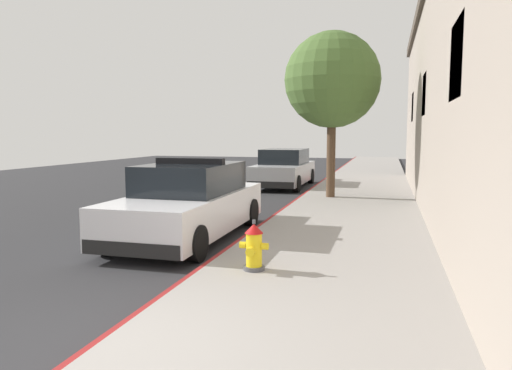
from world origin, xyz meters
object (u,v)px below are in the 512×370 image
(police_cruiser, at_px, (190,203))
(fire_hydrant, at_px, (254,247))
(street_tree, at_px, (332,81))
(parked_car_silver_ahead, at_px, (284,169))

(police_cruiser, bearing_deg, fire_hydrant, -49.83)
(fire_hydrant, height_order, street_tree, street_tree)
(parked_car_silver_ahead, relative_size, street_tree, 0.93)
(fire_hydrant, distance_m, street_tree, 9.37)
(parked_car_silver_ahead, relative_size, fire_hydrant, 6.37)
(fire_hydrant, xyz_separation_m, street_tree, (0.13, 8.74, 3.35))
(police_cruiser, height_order, parked_car_silver_ahead, police_cruiser)
(parked_car_silver_ahead, bearing_deg, street_tree, -58.97)
(parked_car_silver_ahead, distance_m, fire_hydrant, 12.87)
(police_cruiser, xyz_separation_m, fire_hydrant, (2.09, -2.47, -0.24))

